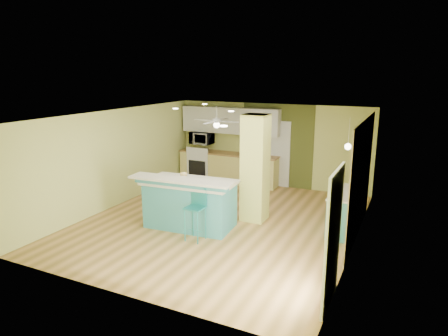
{
  "coord_description": "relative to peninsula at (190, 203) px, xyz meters",
  "views": [
    {
      "loc": [
        3.88,
        -7.9,
        3.44
      ],
      "look_at": [
        -0.1,
        0.4,
        1.2
      ],
      "focal_mm": 32.0,
      "sensor_mm": 36.0,
      "label": 1
    }
  ],
  "objects": [
    {
      "name": "wall_back",
      "position": [
        0.5,
        4.07,
        0.68
      ],
      "size": [
        6.0,
        0.01,
        2.5
      ],
      "primitive_type": "cube",
      "color": "#C6CC6D",
      "rests_on": "floor"
    },
    {
      "name": "interior_door",
      "position": [
        0.7,
        4.02,
        0.43
      ],
      "size": [
        0.82,
        0.05,
        2.0
      ],
      "primitive_type": "cube",
      "color": "silver",
      "rests_on": "floor"
    },
    {
      "name": "canister",
      "position": [
        -0.13,
        -0.02,
        0.59
      ],
      "size": [
        0.15,
        0.15,
        0.18
      ],
      "primitive_type": "cylinder",
      "color": "yellow",
      "rests_on": "peninsula"
    },
    {
      "name": "french_door",
      "position": [
        3.47,
        -1.74,
        0.48
      ],
      "size": [
        0.04,
        1.08,
        2.1
      ],
      "primitive_type": "cube",
      "color": "silver",
      "rests_on": "floor"
    },
    {
      "name": "wall_front",
      "position": [
        0.5,
        -2.94,
        0.68
      ],
      "size": [
        6.0,
        0.01,
        2.5
      ],
      "primitive_type": "cube",
      "color": "#C6CC6D",
      "rests_on": "floor"
    },
    {
      "name": "wall_left",
      "position": [
        -2.51,
        0.56,
        0.68
      ],
      "size": [
        0.01,
        7.0,
        2.5
      ],
      "primitive_type": "cube",
      "color": "#C6CC6D",
      "rests_on": "floor"
    },
    {
      "name": "olive_accent",
      "position": [
        0.7,
        4.05,
        0.68
      ],
      "size": [
        2.2,
        0.02,
        2.5
      ],
      "primitive_type": "cube",
      "color": "#4B5221",
      "rests_on": "floor"
    },
    {
      "name": "stove",
      "position": [
        -1.75,
        3.76,
        -0.11
      ],
      "size": [
        0.76,
        0.66,
        1.08
      ],
      "color": "silver",
      "rests_on": "floor"
    },
    {
      "name": "side_counter",
      "position": [
        3.2,
        1.23,
        -0.11
      ],
      "size": [
        0.6,
        1.41,
        0.91
      ],
      "color": "teal",
      "rests_on": "floor"
    },
    {
      "name": "wood_panel",
      "position": [
        3.48,
        1.16,
        0.68
      ],
      "size": [
        0.02,
        3.4,
        2.5
      ],
      "primitive_type": "cube",
      "color": "#8A734F",
      "rests_on": "floor"
    },
    {
      "name": "microwave",
      "position": [
        -1.75,
        3.76,
        0.78
      ],
      "size": [
        0.7,
        0.48,
        0.39
      ],
      "primitive_type": "imported",
      "color": "white",
      "rests_on": "wall_back"
    },
    {
      "name": "floor",
      "position": [
        0.5,
        0.56,
        -0.57
      ],
      "size": [
        6.0,
        7.0,
        0.01
      ],
      "primitive_type": "cube",
      "color": "olive",
      "rests_on": "ground"
    },
    {
      "name": "fruit_bowl",
      "position": [
        -0.16,
        3.76,
        0.41
      ],
      "size": [
        0.36,
        0.36,
        0.07
      ],
      "primitive_type": "imported",
      "rotation": [
        0.0,
        0.0,
        -0.22
      ],
      "color": "#362616",
      "rests_on": "kitchen_run"
    },
    {
      "name": "column",
      "position": [
        1.15,
        1.06,
        0.68
      ],
      "size": [
        0.55,
        0.55,
        2.5
      ],
      "primitive_type": "cube",
      "color": "#CDD261",
      "rests_on": "floor"
    },
    {
      "name": "peninsula",
      "position": [
        0.0,
        0.0,
        0.0
      ],
      "size": [
        2.33,
        1.37,
        1.23
      ],
      "rotation": [
        0.0,
        0.0,
        0.07
      ],
      "color": "teal",
      "rests_on": "floor"
    },
    {
      "name": "upper_cabinets",
      "position": [
        -0.8,
        3.88,
        1.38
      ],
      "size": [
        3.2,
        0.34,
        0.8
      ],
      "primitive_type": "cube",
      "color": "silver",
      "rests_on": "wall_back"
    },
    {
      "name": "ceiling_fan",
      "position": [
        -0.6,
        2.56,
        1.51
      ],
      "size": [
        1.41,
        1.41,
        0.61
      ],
      "color": "silver",
      "rests_on": "ceiling"
    },
    {
      "name": "ceiling",
      "position": [
        0.5,
        0.56,
        1.94
      ],
      "size": [
        6.0,
        7.0,
        0.01
      ],
      "primitive_type": "cube",
      "color": "white",
      "rests_on": "wall_back"
    },
    {
      "name": "bar_stool",
      "position": [
        0.49,
        -0.53,
        0.18
      ],
      "size": [
        0.39,
        0.39,
        1.12
      ],
      "rotation": [
        0.0,
        0.0,
        -0.05
      ],
      "color": "teal",
      "rests_on": "floor"
    },
    {
      "name": "wall_right",
      "position": [
        3.5,
        0.56,
        0.68
      ],
      "size": [
        0.01,
        7.0,
        2.5
      ],
      "primitive_type": "cube",
      "color": "#C6CC6D",
      "rests_on": "floor"
    },
    {
      "name": "wall_decor",
      "position": [
        3.46,
        1.36,
        0.98
      ],
      "size": [
        0.03,
        0.9,
        0.7
      ],
      "primitive_type": "cube",
      "color": "brown",
      "rests_on": "wood_panel"
    },
    {
      "name": "kitchen_run",
      "position": [
        -0.8,
        3.76,
        -0.1
      ],
      "size": [
        3.25,
        0.63,
        0.94
      ],
      "color": "#D8CE71",
      "rests_on": "floor"
    },
    {
      "name": "pendant_lamp",
      "position": [
        3.15,
        1.31,
        1.32
      ],
      "size": [
        0.14,
        0.14,
        0.69
      ],
      "color": "white",
      "rests_on": "ceiling"
    }
  ]
}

